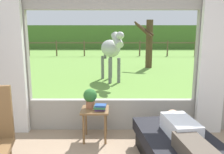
% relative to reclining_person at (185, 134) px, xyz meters
% --- Properties ---
extents(back_wall_with_window, '(5.20, 0.12, 2.55)m').
position_rel_reclining_person_xyz_m(back_wall_with_window, '(-0.88, 1.38, 0.73)').
color(back_wall_with_window, '#9E998E').
rests_on(back_wall_with_window, ground_plane).
extents(curtain_panel_left, '(0.44, 0.10, 2.40)m').
position_rel_reclining_person_xyz_m(curtain_panel_left, '(-2.57, 1.24, 0.68)').
color(curtain_panel_left, silver).
rests_on(curtain_panel_left, ground_plane).
extents(curtain_panel_right, '(0.44, 0.10, 2.40)m').
position_rel_reclining_person_xyz_m(curtain_panel_right, '(0.81, 1.24, 0.68)').
color(curtain_panel_right, silver).
rests_on(curtain_panel_right, ground_plane).
extents(outdoor_pasture_lawn, '(36.00, 21.68, 0.02)m').
position_rel_reclining_person_xyz_m(outdoor_pasture_lawn, '(-0.88, 12.28, -0.51)').
color(outdoor_pasture_lawn, olive).
rests_on(outdoor_pasture_lawn, ground_plane).
extents(distant_hill_ridge, '(36.00, 2.00, 2.40)m').
position_rel_reclining_person_xyz_m(distant_hill_ridge, '(-0.88, 22.12, 0.68)').
color(distant_hill_ridge, '#4A712E').
rests_on(distant_hill_ridge, ground_plane).
extents(reclining_person, '(0.42, 1.44, 0.22)m').
position_rel_reclining_person_xyz_m(reclining_person, '(0.00, 0.00, 0.00)').
color(reclining_person, silver).
rests_on(reclining_person, recliner_sofa).
extents(side_table, '(0.44, 0.44, 0.52)m').
position_rel_reclining_person_xyz_m(side_table, '(-1.16, 0.94, -0.10)').
color(side_table, brown).
rests_on(side_table, ground_plane).
extents(potted_plant, '(0.22, 0.22, 0.32)m').
position_rel_reclining_person_xyz_m(potted_plant, '(-1.24, 1.00, 0.18)').
color(potted_plant, '#9E6042').
rests_on(potted_plant, side_table).
extents(book_stack, '(0.20, 0.16, 0.10)m').
position_rel_reclining_person_xyz_m(book_stack, '(-1.07, 0.88, 0.05)').
color(book_stack, '#59336B').
rests_on(book_stack, side_table).
extents(horse, '(0.95, 1.80, 1.73)m').
position_rel_reclining_person_xyz_m(horse, '(-0.91, 5.47, 0.63)').
color(horse, '#B2B2AD').
rests_on(horse, outdoor_pasture_lawn).
extents(pasture_tree, '(0.90, 0.98, 2.29)m').
position_rel_reclining_person_xyz_m(pasture_tree, '(0.87, 8.60, 0.72)').
color(pasture_tree, '#4C3823').
rests_on(pasture_tree, outdoor_pasture_lawn).
extents(pasture_fence_line, '(16.10, 0.10, 1.10)m').
position_rel_reclining_person_xyz_m(pasture_fence_line, '(-0.88, 14.13, 0.22)').
color(pasture_fence_line, brown).
rests_on(pasture_fence_line, outdoor_pasture_lawn).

